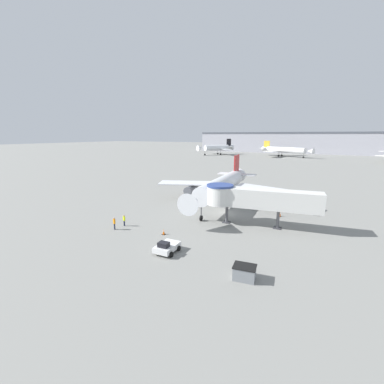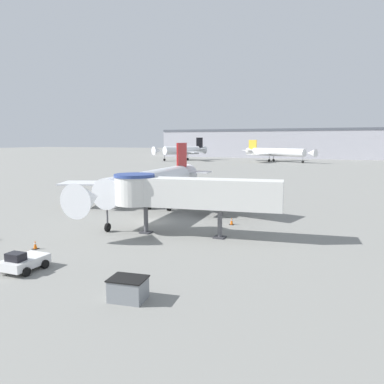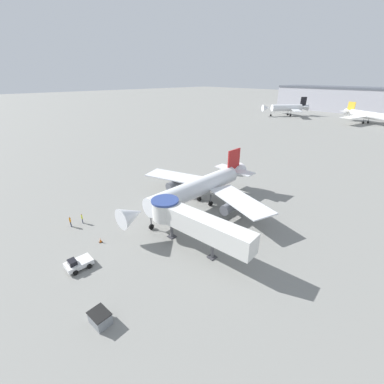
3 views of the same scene
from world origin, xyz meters
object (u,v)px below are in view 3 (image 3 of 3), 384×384
at_px(background_jet_black_tail, 287,108).
at_px(background_jet_gold_tail, 372,116).
at_px(service_container_gray, 100,318).
at_px(pushback_tug_white, 78,263).
at_px(traffic_cone_starboard_wing, 236,236).
at_px(main_airplane, 198,188).
at_px(jet_bridge, 191,221).
at_px(traffic_cone_near_nose, 100,240).
at_px(ground_crew_wing_walker, 70,221).
at_px(ground_crew_marshaller, 82,218).

bearing_deg(background_jet_black_tail, background_jet_gold_tail, 38.49).
bearing_deg(service_container_gray, pushback_tug_white, 171.86).
bearing_deg(traffic_cone_starboard_wing, pushback_tug_white, -115.38).
bearing_deg(background_jet_black_tail, traffic_cone_starboard_wing, -30.25).
bearing_deg(traffic_cone_starboard_wing, background_jet_gold_tail, 98.06).
xyz_separation_m(main_airplane, traffic_cone_starboard_wing, (11.54, -2.90, -3.43)).
bearing_deg(jet_bridge, traffic_cone_near_nose, -144.56).
distance_m(pushback_tug_white, traffic_cone_near_nose, 5.61).
bearing_deg(background_jet_gold_tail, ground_crew_wing_walker, -154.45).
relative_size(main_airplane, background_jet_black_tail, 1.13).
relative_size(jet_bridge, traffic_cone_near_nose, 21.62).
bearing_deg(ground_crew_marshaller, traffic_cone_starboard_wing, -128.58).
height_order(service_container_gray, ground_crew_wing_walker, ground_crew_wing_walker).
relative_size(background_jet_gold_tail, background_jet_black_tail, 1.31).
distance_m(jet_bridge, ground_crew_wing_walker, 20.72).
height_order(ground_crew_marshaller, background_jet_black_tail, background_jet_black_tail).
height_order(jet_bridge, background_jet_gold_tail, background_jet_gold_tail).
xyz_separation_m(main_airplane, pushback_tug_white, (1.97, -23.07, -3.15)).
bearing_deg(main_airplane, jet_bridge, -51.43).
bearing_deg(ground_crew_wing_walker, main_airplane, 87.61).
bearing_deg(background_jet_gold_tail, pushback_tug_white, -150.27).
distance_m(background_jet_gold_tail, background_jet_black_tail, 43.81).
distance_m(main_airplane, ground_crew_wing_walker, 22.33).
bearing_deg(pushback_tug_white, background_jet_black_tail, 108.82).
height_order(pushback_tug_white, service_container_gray, pushback_tug_white).
xyz_separation_m(main_airplane, background_jet_black_tail, (-50.25, 121.38, 0.92)).
bearing_deg(pushback_tug_white, service_container_gray, -9.20).
bearing_deg(main_airplane, service_container_gray, -67.96).
bearing_deg(ground_crew_wing_walker, traffic_cone_starboard_wing, 61.64).
bearing_deg(traffic_cone_starboard_wing, main_airplane, 165.90).
distance_m(service_container_gray, ground_crew_marshaller, 21.17).
height_order(jet_bridge, traffic_cone_starboard_wing, jet_bridge).
height_order(main_airplane, traffic_cone_near_nose, main_airplane).
bearing_deg(service_container_gray, ground_crew_wing_walker, 168.60).
xyz_separation_m(traffic_cone_near_nose, background_jet_black_tail, (-48.82, 139.99, 4.37)).
height_order(traffic_cone_near_nose, ground_crew_wing_walker, ground_crew_wing_walker).
distance_m(main_airplane, pushback_tug_white, 23.37).
height_order(service_container_gray, traffic_cone_starboard_wing, service_container_gray).
relative_size(service_container_gray, background_jet_gold_tail, 0.07).
height_order(traffic_cone_starboard_wing, background_jet_black_tail, background_jet_black_tail).
xyz_separation_m(jet_bridge, traffic_cone_near_nose, (-9.86, -9.28, -3.95)).
xyz_separation_m(traffic_cone_near_nose, ground_crew_wing_walker, (-7.41, -1.71, 0.69)).
bearing_deg(main_airplane, pushback_tug_white, -88.62).
bearing_deg(ground_crew_wing_walker, traffic_cone_near_nose, 34.09).
bearing_deg(jet_bridge, ground_crew_marshaller, -159.57).
xyz_separation_m(ground_crew_marshaller, background_jet_black_tail, (-41.62, 139.87, 3.73)).
bearing_deg(pushback_tug_white, jet_bridge, 63.77).
relative_size(traffic_cone_starboard_wing, background_jet_gold_tail, 0.02).
xyz_separation_m(service_container_gray, ground_crew_marshaller, (-20.32, 5.96, 0.33)).
relative_size(traffic_cone_near_nose, background_jet_black_tail, 0.03).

